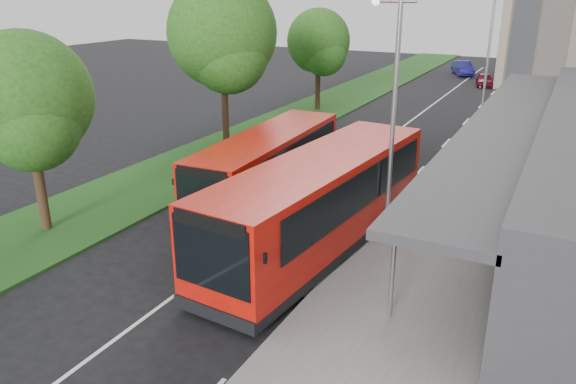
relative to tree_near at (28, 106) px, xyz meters
name	(u,v)px	position (x,y,z in m)	size (l,w,h in m)	color
ground	(255,236)	(7.01, 2.95, -4.60)	(120.00, 120.00, 0.00)	black
pavement	(505,132)	(13.01, 22.95, -4.52)	(5.00, 80.00, 0.15)	slate
grass_verge	(311,112)	(0.01, 22.95, -4.55)	(5.00, 80.00, 0.10)	#1C4F19
lane_centre_line	(385,140)	(7.01, 17.95, -4.59)	(0.12, 70.00, 0.01)	silver
kerb_dashes	(457,131)	(10.31, 21.95, -4.59)	(0.12, 56.00, 0.01)	silver
tree_near	(28,106)	(0.00, 0.00, 0.00)	(4.46, 4.46, 7.13)	#382516
tree_mid	(223,40)	(0.00, 12.00, 1.20)	(5.59, 5.59, 8.98)	#382516
tree_far	(319,45)	(0.00, 24.00, -0.05)	(4.42, 4.42, 7.05)	#382516
lamp_post_near	(392,106)	(11.13, 4.95, 0.12)	(1.44, 0.28, 8.00)	gray
lamp_post_far	(488,49)	(11.13, 24.95, 0.12)	(1.44, 0.28, 8.00)	gray
bus_main	(320,204)	(9.47, 3.09, -2.96)	(3.86, 11.46, 3.19)	red
bus_second	(268,166)	(5.63, 6.48, -3.17)	(2.90, 9.91, 2.78)	red
litter_bin	(471,169)	(12.77, 12.57, -3.98)	(0.52, 0.52, 0.94)	#3C2B18
bollard	(482,129)	(11.92, 20.78, -3.99)	(0.15, 0.15, 0.92)	yellow
car_near	(485,79)	(9.06, 40.25, -4.02)	(1.37, 3.39, 1.16)	#5D0D1C
car_far	(463,68)	(6.05, 46.07, -3.91)	(1.45, 4.16, 1.37)	navy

